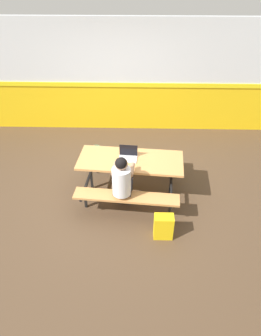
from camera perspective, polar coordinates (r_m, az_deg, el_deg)
name	(u,v)px	position (r m, az deg, el deg)	size (l,w,h in m)	color
ground_plane	(114,191)	(5.65, -3.19, -4.51)	(10.00, 10.00, 0.02)	#4C3826
accent_backdrop	(120,80)	(7.19, -2.08, 16.70)	(8.00, 0.14, 2.60)	yellow
picnic_table_main	(130,167)	(5.27, 0.00, 0.21)	(1.90, 1.69, 0.74)	tan
student_nearer	(122,180)	(4.76, -1.61, -2.42)	(0.38, 0.53, 1.21)	#2D2D38
laptop_silver	(128,156)	(5.18, -0.48, 2.38)	(0.34, 0.25, 0.22)	silver
backpack_dark	(163,226)	(4.73, 6.39, -11.18)	(0.30, 0.22, 0.44)	yellow
tote_bag_bright	(97,157)	(6.24, -6.59, 2.17)	(0.34, 0.21, 0.43)	#3F724C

